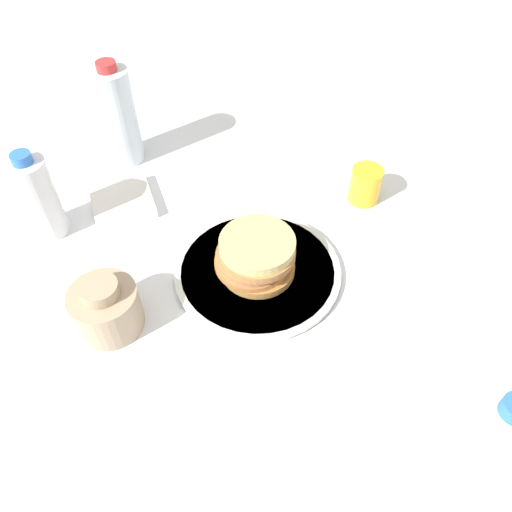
# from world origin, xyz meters

# --- Properties ---
(ground_plane) EXTENTS (4.00, 4.00, 0.00)m
(ground_plane) POSITION_xyz_m (0.00, 0.00, 0.00)
(ground_plane) COLOR white
(plate) EXTENTS (0.30, 0.30, 0.01)m
(plate) POSITION_xyz_m (-0.00, -0.01, 0.01)
(plate) COLOR silver
(plate) RESTS_ON ground_plane
(pancake_stack) EXTENTS (0.14, 0.14, 0.07)m
(pancake_stack) POSITION_xyz_m (-0.00, -0.01, 0.05)
(pancake_stack) COLOR #B9803E
(pancake_stack) RESTS_ON plate
(juice_glass) EXTENTS (0.06, 0.06, 0.07)m
(juice_glass) POSITION_xyz_m (0.24, 0.16, 0.04)
(juice_glass) COLOR yellow
(juice_glass) RESTS_ON ground_plane
(cream_jug) EXTENTS (0.11, 0.11, 0.10)m
(cream_jug) POSITION_xyz_m (-0.25, -0.08, 0.04)
(cream_jug) COLOR tan
(cream_jug) RESTS_ON ground_plane
(water_bottle_near) EXTENTS (0.06, 0.06, 0.22)m
(water_bottle_near) POSITION_xyz_m (0.21, -0.40, 0.10)
(water_bottle_near) COLOR silver
(water_bottle_near) RESTS_ON ground_plane
(water_bottle_mid) EXTENTS (0.08, 0.08, 0.23)m
(water_bottle_mid) POSITION_xyz_m (-0.24, 0.37, 0.11)
(water_bottle_mid) COLOR silver
(water_bottle_mid) RESTS_ON ground_plane
(water_bottle_far) EXTENTS (0.07, 0.07, 0.18)m
(water_bottle_far) POSITION_xyz_m (-0.38, 0.16, 0.08)
(water_bottle_far) COLOR white
(water_bottle_far) RESTS_ON ground_plane
(napkin) EXTENTS (0.14, 0.15, 0.02)m
(napkin) POSITION_xyz_m (-0.24, 0.21, 0.01)
(napkin) COLOR white
(napkin) RESTS_ON ground_plane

